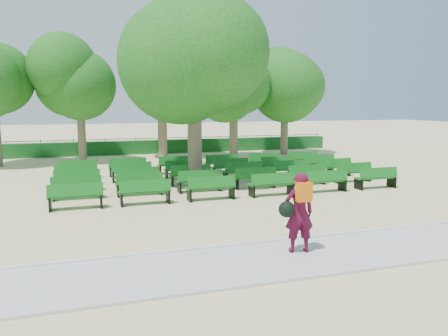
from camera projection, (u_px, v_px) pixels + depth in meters
name	position (u px, v px, depth m)	size (l,w,h in m)	color
ground	(206.00, 193.00, 16.54)	(120.00, 120.00, 0.00)	#CEBE88
paving	(296.00, 258.00, 9.56)	(30.00, 2.20, 0.06)	#B9B9B4
curb	(275.00, 241.00, 10.64)	(30.00, 0.12, 0.10)	silver
hedge	(151.00, 147.00, 29.66)	(26.00, 0.70, 0.90)	#15531D
fence	(151.00, 153.00, 30.10)	(26.00, 0.10, 1.02)	black
tree_line	(162.00, 161.00, 25.96)	(21.80, 6.80, 7.04)	#1F611A
bench_array	(217.00, 181.00, 18.70)	(1.73, 0.59, 1.08)	#116418
tree_among	(194.00, 67.00, 17.49)	(4.98, 4.98, 7.12)	brown
person	(298.00, 212.00, 9.71)	(0.88, 0.55, 1.81)	#450920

